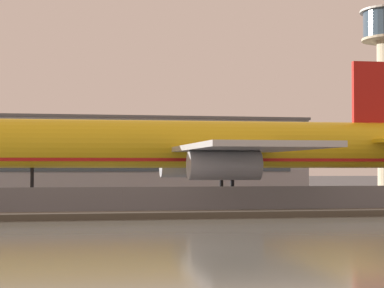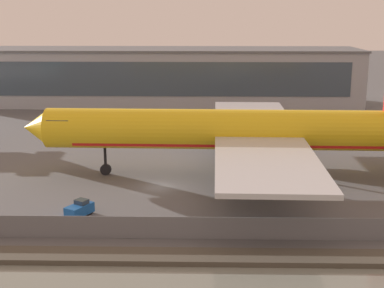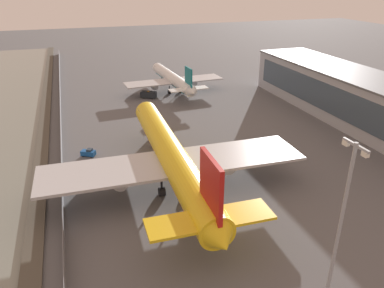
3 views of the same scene
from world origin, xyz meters
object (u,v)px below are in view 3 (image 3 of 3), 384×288
at_px(passenger_jet_white_teal, 173,79).
at_px(ops_van, 148,94).
at_px(cargo_jet_yellow, 172,157).
at_px(apron_light_mast_apron_west, 336,247).
at_px(baggage_tug, 88,153).

distance_m(passenger_jet_white_teal, ops_van, 11.66).
bearing_deg(cargo_jet_yellow, apron_light_mast_apron_west, 8.76).
bearing_deg(passenger_jet_white_teal, baggage_tug, -36.23).
relative_size(cargo_jet_yellow, baggage_tug, 16.29).
distance_m(baggage_tug, apron_light_mast_apron_west, 63.04).
bearing_deg(cargo_jet_yellow, ops_van, 172.50).
distance_m(cargo_jet_yellow, apron_light_mast_apron_west, 40.12).
bearing_deg(ops_van, baggage_tug, -29.61).
distance_m(passenger_jet_white_teal, apron_light_mast_apron_west, 103.76).
relative_size(cargo_jet_yellow, apron_light_mast_apron_west, 2.32).
bearing_deg(baggage_tug, cargo_jet_yellow, 37.91).
bearing_deg(apron_light_mast_apron_west, ops_van, 178.98).
relative_size(cargo_jet_yellow, passenger_jet_white_teal, 1.42).
xyz_separation_m(ops_van, apron_light_mast_apron_west, (97.84, -1.74, 12.55)).
distance_m(passenger_jet_white_teal, baggage_tug, 55.45).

